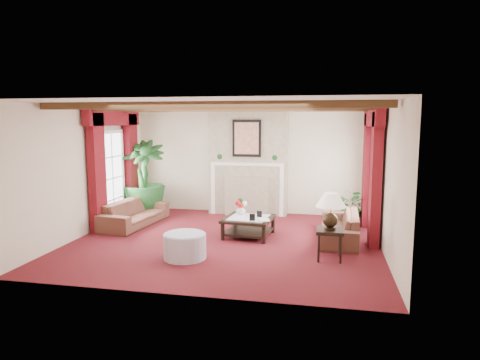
% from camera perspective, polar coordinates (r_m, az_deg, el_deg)
% --- Properties ---
extents(floor, '(6.00, 6.00, 0.00)m').
position_cam_1_polar(floor, '(8.68, -1.93, -8.06)').
color(floor, '#470C0E').
rests_on(floor, ground).
extents(ceiling, '(6.00, 6.00, 0.00)m').
position_cam_1_polar(ceiling, '(8.34, -2.01, 10.05)').
color(ceiling, white).
rests_on(ceiling, floor).
extents(back_wall, '(6.00, 0.02, 2.70)m').
position_cam_1_polar(back_wall, '(11.08, 1.29, 2.57)').
color(back_wall, beige).
rests_on(back_wall, ground).
extents(left_wall, '(0.02, 5.50, 2.70)m').
position_cam_1_polar(left_wall, '(9.54, -19.79, 1.21)').
color(left_wall, beige).
rests_on(left_wall, ground).
extents(right_wall, '(0.02, 5.50, 2.70)m').
position_cam_1_polar(right_wall, '(8.26, 18.75, 0.26)').
color(right_wall, beige).
rests_on(right_wall, ground).
extents(ceiling_beams, '(6.00, 3.00, 0.12)m').
position_cam_1_polar(ceiling_beams, '(8.34, -2.01, 9.64)').
color(ceiling_beams, '#352211').
rests_on(ceiling_beams, ceiling).
extents(fireplace, '(2.00, 0.52, 2.70)m').
position_cam_1_polar(fireplace, '(10.84, 1.12, 9.60)').
color(fireplace, tan).
rests_on(fireplace, ground).
extents(french_door_left, '(0.10, 1.10, 2.16)m').
position_cam_1_polar(french_door_left, '(10.34, -16.99, 6.16)').
color(french_door_left, white).
rests_on(french_door_left, ground).
extents(french_door_right, '(0.10, 1.10, 2.16)m').
position_cam_1_polar(french_door_right, '(9.18, 17.98, 5.93)').
color(french_door_right, white).
rests_on(french_door_right, ground).
extents(curtains_left, '(0.20, 2.40, 2.55)m').
position_cam_1_polar(curtains_left, '(10.29, -16.55, 8.52)').
color(curtains_left, '#540B11').
rests_on(curtains_left, ground).
extents(curtains_right, '(0.20, 2.40, 2.55)m').
position_cam_1_polar(curtains_right, '(9.17, 17.41, 8.58)').
color(curtains_right, '#540B11').
rests_on(curtains_right, ground).
extents(sofa_left, '(2.08, 0.99, 0.77)m').
position_cam_1_polar(sofa_left, '(10.11, -13.88, -3.74)').
color(sofa_left, '#3D1019').
rests_on(sofa_left, ground).
extents(sofa_right, '(1.93, 0.69, 0.74)m').
position_cam_1_polar(sofa_right, '(8.89, 13.10, -5.41)').
color(sofa_right, '#3D1019').
rests_on(sofa_right, ground).
extents(potted_palm, '(2.36, 2.62, 1.06)m').
position_cam_1_polar(potted_palm, '(11.03, -12.70, -1.94)').
color(potted_palm, black).
rests_on(potted_palm, ground).
extents(small_plant, '(1.55, 1.56, 0.66)m').
position_cam_1_polar(small_plant, '(10.22, 14.81, -3.96)').
color(small_plant, black).
rests_on(small_plant, ground).
extents(coffee_table, '(1.06, 1.06, 0.40)m').
position_cam_1_polar(coffee_table, '(8.93, 1.15, -6.27)').
color(coffee_table, black).
rests_on(coffee_table, ground).
extents(side_table, '(0.51, 0.51, 0.54)m').
position_cam_1_polar(side_table, '(7.63, 11.85, -8.40)').
color(side_table, black).
rests_on(side_table, ground).
extents(ottoman, '(0.74, 0.74, 0.43)m').
position_cam_1_polar(ottoman, '(7.61, -7.37, -8.74)').
color(ottoman, '#A0A0B5').
rests_on(ottoman, ground).
extents(table_lamp, '(0.52, 0.52, 0.66)m').
position_cam_1_polar(table_lamp, '(7.49, 11.98, -4.02)').
color(table_lamp, black).
rests_on(table_lamp, side_table).
extents(flower_vase, '(0.36, 0.36, 0.20)m').
position_cam_1_polar(flower_vase, '(9.14, 0.11, -4.01)').
color(flower_vase, silver).
rests_on(flower_vase, coffee_table).
extents(book, '(0.20, 0.12, 0.27)m').
position_cam_1_polar(book, '(8.58, 2.64, -4.59)').
color(book, black).
rests_on(book, coffee_table).
extents(photo_frame_a, '(0.11, 0.03, 0.15)m').
position_cam_1_polar(photo_frame_a, '(8.56, 1.65, -5.01)').
color(photo_frame_a, black).
rests_on(photo_frame_a, coffee_table).
extents(photo_frame_b, '(0.11, 0.04, 0.14)m').
position_cam_1_polar(photo_frame_b, '(8.88, 2.61, -4.57)').
color(photo_frame_b, black).
rests_on(photo_frame_b, coffee_table).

